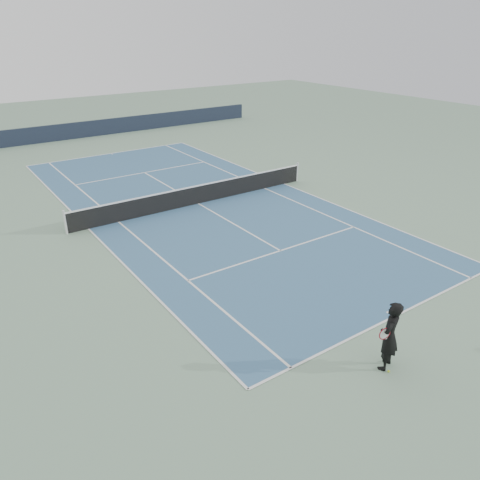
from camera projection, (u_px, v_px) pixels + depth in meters
ground at (198, 204)px, 23.06m from camera, size 80.00×80.00×0.00m
court_surface at (198, 204)px, 23.06m from camera, size 10.97×23.77×0.01m
tennis_net at (198, 194)px, 22.85m from camera, size 12.90×0.10×1.07m
windscreen_far at (82, 130)px, 36.14m from camera, size 30.00×0.25×1.20m
tennis_player at (389, 336)px, 11.74m from camera, size 0.89×0.76×1.93m
tennis_ball at (389, 371)px, 11.93m from camera, size 0.06×0.06×0.06m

